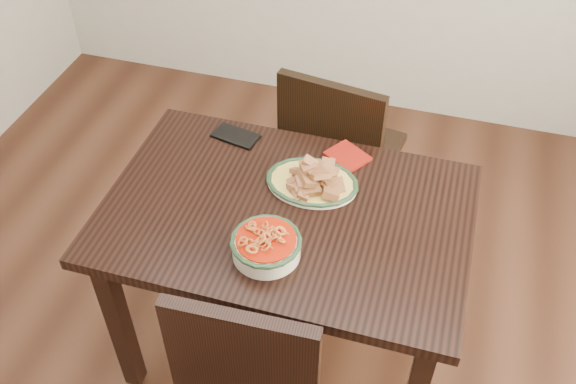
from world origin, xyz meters
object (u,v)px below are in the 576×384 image
(dining_table, at_px, (286,232))
(chair_far, at_px, (338,151))
(fish_plate, at_px, (312,175))
(smartphone, at_px, (236,136))
(noodle_bowl, at_px, (266,244))

(dining_table, bearing_deg, chair_far, 86.85)
(fish_plate, xyz_separation_m, smartphone, (-0.33, 0.17, -0.04))
(chair_far, height_order, smartphone, chair_far)
(noodle_bowl, bearing_deg, chair_far, 87.28)
(dining_table, height_order, noodle_bowl, noodle_bowl)
(chair_far, bearing_deg, smartphone, 55.17)
(chair_far, distance_m, noodle_bowl, 0.87)
(dining_table, distance_m, smartphone, 0.42)
(dining_table, xyz_separation_m, fish_plate, (0.05, 0.13, 0.15))
(smartphone, bearing_deg, noodle_bowl, -49.46)
(dining_table, xyz_separation_m, smartphone, (-0.28, 0.30, 0.11))
(dining_table, distance_m, noodle_bowl, 0.24)
(fish_plate, distance_m, noodle_bowl, 0.33)
(fish_plate, bearing_deg, dining_table, -109.92)
(fish_plate, distance_m, smartphone, 0.37)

